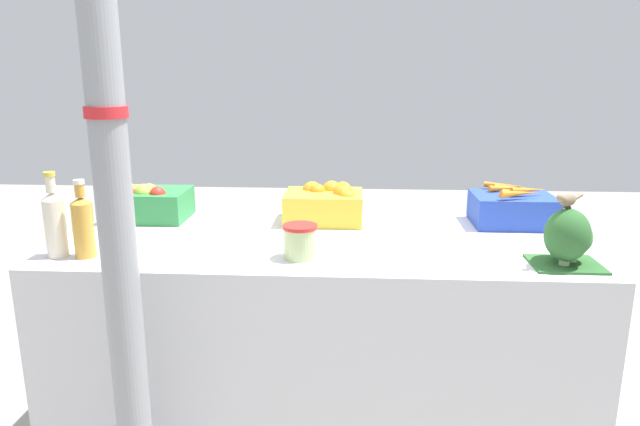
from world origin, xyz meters
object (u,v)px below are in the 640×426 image
(carrot_crate, at_px, (512,208))
(apple_crate, at_px, (147,202))
(support_pole, at_px, (108,127))
(orange_crate, at_px, (326,204))
(sparrow_bird, at_px, (567,200))
(broccoli_pile, at_px, (568,237))
(juice_bottle_amber, at_px, (83,225))
(pickle_jar, at_px, (300,241))
(juice_bottle_cloudy, at_px, (55,222))

(carrot_crate, bearing_deg, apple_crate, -179.77)
(support_pole, height_order, orange_crate, support_pole)
(carrot_crate, xyz_separation_m, sparrow_bird, (0.02, -0.51, 0.15))
(support_pole, height_order, broccoli_pile, support_pole)
(broccoli_pile, height_order, juice_bottle_amber, juice_bottle_amber)
(carrot_crate, distance_m, broccoli_pile, 0.50)
(orange_crate, relative_size, carrot_crate, 1.00)
(apple_crate, bearing_deg, juice_bottle_amber, -93.52)
(apple_crate, bearing_deg, broccoli_pile, -17.49)
(pickle_jar, bearing_deg, carrot_crate, 30.33)
(sparrow_bird, bearing_deg, juice_bottle_amber, -39.76)
(juice_bottle_amber, bearing_deg, pickle_jar, 2.43)
(carrot_crate, height_order, juice_bottle_amber, juice_bottle_amber)
(sparrow_bird, bearing_deg, pickle_jar, -41.84)
(support_pole, xyz_separation_m, juice_bottle_amber, (-0.26, 0.33, -0.36))
(pickle_jar, bearing_deg, apple_crate, 145.63)
(support_pole, xyz_separation_m, juice_bottle_cloudy, (-0.36, 0.33, -0.35))
(support_pole, bearing_deg, apple_crate, 105.37)
(support_pole, bearing_deg, pickle_jar, 38.30)
(juice_bottle_amber, distance_m, sparrow_bird, 1.57)
(orange_crate, relative_size, sparrow_bird, 2.83)
(orange_crate, bearing_deg, juice_bottle_cloudy, -149.60)
(support_pole, relative_size, juice_bottle_amber, 9.92)
(orange_crate, relative_size, juice_bottle_amber, 1.20)
(carrot_crate, height_order, pickle_jar, carrot_crate)
(broccoli_pile, relative_size, juice_bottle_amber, 0.83)
(broccoli_pile, height_order, juice_bottle_cloudy, juice_bottle_cloudy)
(apple_crate, relative_size, pickle_jar, 2.71)
(juice_bottle_cloudy, distance_m, pickle_jar, 0.82)
(pickle_jar, height_order, sparrow_bird, sparrow_bird)
(carrot_crate, xyz_separation_m, broccoli_pile, (0.04, -0.50, 0.03))
(juice_bottle_amber, relative_size, sparrow_bird, 2.37)
(juice_bottle_cloudy, distance_m, sparrow_bird, 1.66)
(juice_bottle_amber, distance_m, pickle_jar, 0.73)
(orange_crate, distance_m, carrot_crate, 0.76)
(carrot_crate, bearing_deg, juice_bottle_cloudy, -162.71)
(broccoli_pile, distance_m, juice_bottle_cloudy, 1.68)
(support_pole, bearing_deg, orange_crate, 58.39)
(apple_crate, bearing_deg, sparrow_bird, -18.18)
(sparrow_bird, bearing_deg, orange_crate, -73.32)
(apple_crate, xyz_separation_m, juice_bottle_cloudy, (-0.13, -0.50, 0.05))
(broccoli_pile, bearing_deg, apple_crate, 162.51)
(broccoli_pile, height_order, pickle_jar, broccoli_pile)
(support_pole, bearing_deg, broccoli_pile, 14.72)
(support_pole, height_order, pickle_jar, support_pole)
(support_pole, distance_m, orange_crate, 1.07)
(broccoli_pile, height_order, sparrow_bird, sparrow_bird)
(support_pole, distance_m, juice_bottle_cloudy, 0.60)
(pickle_jar, bearing_deg, sparrow_bird, -2.07)
(apple_crate, xyz_separation_m, sparrow_bird, (1.53, -0.50, 0.14))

